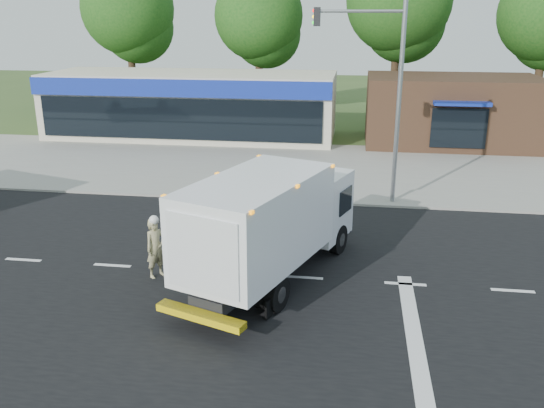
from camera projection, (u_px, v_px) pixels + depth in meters
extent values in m
plane|color=#385123|center=(303.00, 278.00, 17.20)|extent=(120.00, 120.00, 0.00)
cube|color=black|center=(303.00, 278.00, 17.20)|extent=(60.00, 14.00, 0.02)
cube|color=gray|center=(321.00, 195.00, 24.88)|extent=(60.00, 2.40, 0.12)
cube|color=gray|center=(328.00, 163.00, 30.35)|extent=(60.00, 9.00, 0.02)
cube|color=silver|center=(23.00, 260.00, 18.43)|extent=(1.20, 0.15, 0.01)
cube|color=silver|center=(112.00, 265.00, 18.02)|extent=(1.20, 0.15, 0.01)
cube|color=silver|center=(205.00, 271.00, 17.61)|extent=(1.20, 0.15, 0.01)
cube|color=silver|center=(303.00, 277.00, 17.20)|extent=(1.20, 0.15, 0.01)
cube|color=silver|center=(405.00, 284.00, 16.79)|extent=(1.20, 0.15, 0.01)
cube|color=silver|center=(513.00, 291.00, 16.38)|extent=(1.20, 0.15, 0.01)
cube|color=silver|center=(414.00, 338.00, 13.97)|extent=(0.40, 7.00, 0.01)
cube|color=black|center=(257.00, 268.00, 16.17)|extent=(2.70, 5.11, 0.36)
cube|color=silver|center=(311.00, 204.00, 18.90)|extent=(2.75, 2.66, 2.13)
cube|color=black|center=(323.00, 190.00, 19.64)|extent=(1.86, 0.81, 0.91)
cube|color=white|center=(256.00, 221.00, 15.72)|extent=(4.04, 5.60, 2.39)
cube|color=silver|center=(202.00, 255.00, 13.60)|extent=(1.93, 0.76, 1.93)
cube|color=yellow|center=(200.00, 316.00, 13.93)|extent=(2.41, 1.17, 0.18)
cube|color=orange|center=(256.00, 180.00, 15.35)|extent=(4.01, 5.43, 0.08)
cylinder|color=black|center=(285.00, 229.00, 19.72)|extent=(0.62, 1.02, 0.97)
cylinder|color=black|center=(338.00, 239.00, 18.85)|extent=(0.62, 1.02, 0.97)
cylinder|color=black|center=(213.00, 278.00, 16.10)|extent=(0.62, 1.02, 0.97)
cylinder|color=black|center=(277.00, 294.00, 15.18)|extent=(0.62, 1.02, 0.97)
imported|color=tan|center=(156.00, 248.00, 17.03)|extent=(0.74, 0.80, 1.83)
sphere|color=white|center=(154.00, 220.00, 16.75)|extent=(0.28, 0.28, 0.28)
cube|color=beige|center=(192.00, 105.00, 36.59)|extent=(18.00, 6.00, 4.00)
cube|color=#132999|center=(177.00, 88.00, 33.28)|extent=(18.00, 0.30, 1.00)
cube|color=black|center=(178.00, 119.00, 33.85)|extent=(17.00, 0.12, 2.40)
cube|color=#382316|center=(451.00, 110.00, 34.40)|extent=(10.00, 6.00, 4.00)
cube|color=#132999|center=(461.00, 103.00, 31.20)|extent=(3.00, 1.20, 0.20)
cube|color=black|center=(459.00, 128.00, 31.69)|extent=(3.00, 0.12, 2.20)
cylinder|color=gray|center=(399.00, 107.00, 22.67)|extent=(0.18, 0.18, 8.00)
cylinder|color=gray|center=(359.00, 11.00, 21.77)|extent=(3.40, 0.12, 0.12)
cube|color=black|center=(317.00, 17.00, 22.05)|extent=(0.25, 0.25, 0.70)
cylinder|color=#332114|center=(132.00, 66.00, 44.53)|extent=(0.56, 0.56, 7.35)
sphere|color=#184B15|center=(128.00, 8.00, 43.20)|extent=(6.93, 6.93, 6.93)
sphere|color=#184B15|center=(138.00, 27.00, 44.04)|extent=(5.46, 5.46, 5.46)
cylinder|color=#332114|center=(259.00, 71.00, 43.24)|extent=(0.56, 0.56, 6.86)
sphere|color=#184B15|center=(259.00, 16.00, 42.00)|extent=(6.47, 6.47, 6.47)
sphere|color=#184B15|center=(267.00, 34.00, 42.80)|extent=(5.10, 5.10, 5.10)
cylinder|color=#332114|center=(395.00, 66.00, 41.71)|extent=(0.56, 0.56, 7.84)
sphere|color=#184B15|center=(399.00, 0.00, 40.30)|extent=(7.39, 7.39, 7.39)
sphere|color=#184B15|center=(404.00, 22.00, 41.16)|extent=(5.82, 5.82, 5.82)
cylinder|color=#332114|center=(539.00, 73.00, 40.48)|extent=(0.56, 0.56, 7.00)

